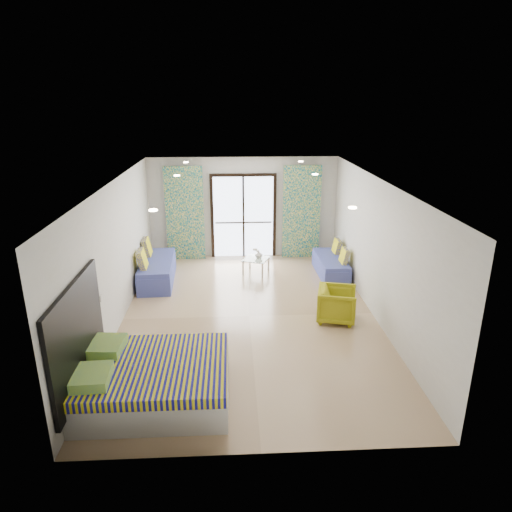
{
  "coord_description": "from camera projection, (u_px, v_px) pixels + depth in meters",
  "views": [
    {
      "loc": [
        -0.31,
        -8.24,
        4.14
      ],
      "look_at": [
        0.16,
        0.36,
        1.15
      ],
      "focal_mm": 32.0,
      "sensor_mm": 36.0,
      "label": 1
    }
  ],
  "objects": [
    {
      "name": "balcony_door",
      "position": [
        243.0,
        211.0,
        12.24
      ],
      "size": [
        1.76,
        0.08,
        2.28
      ],
      "color": "black",
      "rests_on": "floor"
    },
    {
      "name": "ceiling",
      "position": [
        248.0,
        182.0,
        8.26
      ],
      "size": [
        5.0,
        7.5,
        0.01
      ],
      "primitive_type": null,
      "color": "silver",
      "rests_on": "ground"
    },
    {
      "name": "daybed_left",
      "position": [
        157.0,
        270.0,
        10.8
      ],
      "size": [
        0.84,
        1.95,
        0.94
      ],
      "rotation": [
        0.0,
        0.0,
        0.05
      ],
      "color": "#404A9A",
      "rests_on": "floor"
    },
    {
      "name": "curtain_right",
      "position": [
        301.0,
        212.0,
        12.18
      ],
      "size": [
        1.0,
        0.1,
        2.5
      ],
      "primitive_type": "cube",
      "color": "silver",
      "rests_on": "floor"
    },
    {
      "name": "switch_plate",
      "position": [
        101.0,
        298.0,
        7.44
      ],
      "size": [
        0.02,
        0.1,
        0.1
      ],
      "primitive_type": "cube",
      "color": "silver",
      "rests_on": "wall_left"
    },
    {
      "name": "curtain_left",
      "position": [
        185.0,
        214.0,
        12.02
      ],
      "size": [
        1.0,
        0.1,
        2.5
      ],
      "primitive_type": "cube",
      "color": "silver",
      "rests_on": "floor"
    },
    {
      "name": "vase",
      "position": [
        259.0,
        254.0,
        11.29
      ],
      "size": [
        0.21,
        0.22,
        0.19
      ],
      "primitive_type": "imported",
      "rotation": [
        0.0,
        0.0,
        -0.15
      ],
      "color": "white",
      "rests_on": "coffee_table"
    },
    {
      "name": "wall_front",
      "position": [
        262.0,
        358.0,
        5.17
      ],
      "size": [
        5.0,
        0.01,
        2.7
      ],
      "primitive_type": null,
      "color": "silver",
      "rests_on": "ground"
    },
    {
      "name": "downlight_a",
      "position": [
        153.0,
        210.0,
        6.31
      ],
      "size": [
        0.12,
        0.12,
        0.02
      ],
      "primitive_type": "cylinder",
      "color": "#FFE0B2",
      "rests_on": "ceiling"
    },
    {
      "name": "balcony_rail",
      "position": [
        243.0,
        222.0,
        12.35
      ],
      "size": [
        1.52,
        0.03,
        0.04
      ],
      "primitive_type": "cube",
      "color": "#595451",
      "rests_on": "balcony_door"
    },
    {
      "name": "armchair",
      "position": [
        337.0,
        303.0,
        8.87
      ],
      "size": [
        0.82,
        0.86,
        0.74
      ],
      "primitive_type": "imported",
      "rotation": [
        0.0,
        0.0,
        1.33
      ],
      "color": "#9D9B14",
      "rests_on": "floor"
    },
    {
      "name": "wall_right",
      "position": [
        378.0,
        250.0,
        8.83
      ],
      "size": [
        0.01,
        7.5,
        2.7
      ],
      "primitive_type": null,
      "color": "silver",
      "rests_on": "ground"
    },
    {
      "name": "headboard",
      "position": [
        78.0,
        336.0,
        6.26
      ],
      "size": [
        0.06,
        2.1,
        1.5
      ],
      "primitive_type": "cube",
      "color": "black",
      "rests_on": "floor"
    },
    {
      "name": "floor",
      "position": [
        249.0,
        316.0,
        9.15
      ],
      "size": [
        5.0,
        7.5,
        0.01
      ],
      "primitive_type": null,
      "color": "#9A7C5B",
      "rests_on": "ground"
    },
    {
      "name": "daybed_right",
      "position": [
        331.0,
        265.0,
        11.23
      ],
      "size": [
        0.65,
        1.62,
        0.8
      ],
      "rotation": [
        0.0,
        0.0,
        0.01
      ],
      "color": "#404A9A",
      "rests_on": "floor"
    },
    {
      "name": "downlight_d",
      "position": [
        315.0,
        174.0,
        9.29
      ],
      "size": [
        0.12,
        0.12,
        0.02
      ],
      "primitive_type": "cylinder",
      "color": "#FFE0B2",
      "rests_on": "ceiling"
    },
    {
      "name": "downlight_c",
      "position": [
        177.0,
        175.0,
        9.14
      ],
      "size": [
        0.12,
        0.12,
        0.02
      ],
      "primitive_type": "cylinder",
      "color": "#FFE0B2",
      "rests_on": "ceiling"
    },
    {
      "name": "bed",
      "position": [
        154.0,
        380.0,
        6.56
      ],
      "size": [
        2.09,
        1.7,
        0.72
      ],
      "color": "silver",
      "rests_on": "floor"
    },
    {
      "name": "wall_back",
      "position": [
        243.0,
        208.0,
        12.24
      ],
      "size": [
        5.0,
        0.01,
        2.7
      ],
      "primitive_type": null,
      "color": "silver",
      "rests_on": "ground"
    },
    {
      "name": "coffee_table",
      "position": [
        256.0,
        260.0,
        11.31
      ],
      "size": [
        0.75,
        0.75,
        0.66
      ],
      "rotation": [
        0.0,
        0.0,
        -0.38
      ],
      "color": "silver",
      "rests_on": "floor"
    },
    {
      "name": "downlight_b",
      "position": [
        353.0,
        208.0,
        6.46
      ],
      "size": [
        0.12,
        0.12,
        0.02
      ],
      "primitive_type": "cylinder",
      "color": "#FFE0B2",
      "rests_on": "ceiling"
    },
    {
      "name": "downlight_f",
      "position": [
        301.0,
        161.0,
        11.17
      ],
      "size": [
        0.12,
        0.12,
        0.02
      ],
      "primitive_type": "cylinder",
      "color": "#FFE0B2",
      "rests_on": "ceiling"
    },
    {
      "name": "wall_left",
      "position": [
        116.0,
        255.0,
        8.58
      ],
      "size": [
        0.01,
        7.5,
        2.7
      ],
      "primitive_type": null,
      "color": "silver",
      "rests_on": "ground"
    },
    {
      "name": "downlight_e",
      "position": [
        186.0,
        162.0,
        11.03
      ],
      "size": [
        0.12,
        0.12,
        0.02
      ],
      "primitive_type": "cylinder",
      "color": "#FFE0B2",
      "rests_on": "ceiling"
    }
  ]
}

